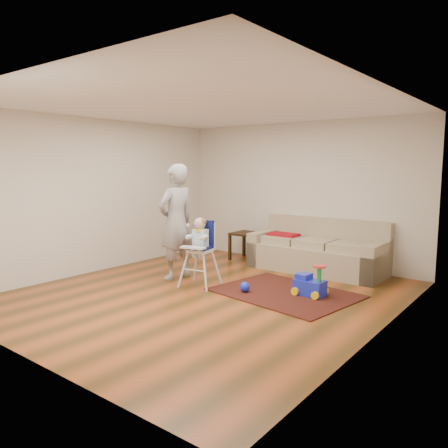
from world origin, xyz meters
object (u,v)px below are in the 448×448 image
Objects in this scene: toy_ball at (245,287)px; adult at (176,222)px; side_table at (247,246)px; high_chair at (200,253)px; ride_on_toy at (310,279)px; sofa at (317,246)px.

adult reaches higher than toy_ball.
side_table is 0.51× the size of high_chair.
sofa is at bearing 114.31° from ride_on_toy.
side_table reaches higher than toy_ball.
side_table is 2.13m from high_chair.
toy_ball is at bearing 94.44° from adult.
toy_ball is at bearing -4.25° from high_chair.
high_chair is (-0.79, -0.10, 0.43)m from toy_ball.
sofa is 2.25m from high_chair.
high_chair is at bearing 84.79° from adult.
high_chair reaches higher than side_table.
side_table is at bearing 124.11° from toy_ball.
sofa is 15.72× the size of toy_ball.
toy_ball is 0.91m from high_chair.
sofa is 2.55m from adult.
side_table is 0.29× the size of adult.
ride_on_toy is at bearing -66.75° from sofa.
adult is at bearing -129.85° from sofa.
high_chair is (-1.01, -2.02, 0.06)m from sofa.
ride_on_toy is (2.15, -1.49, -0.03)m from side_table.
high_chair is at bearing -116.03° from sofa.
side_table is at bearing 146.79° from ride_on_toy.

